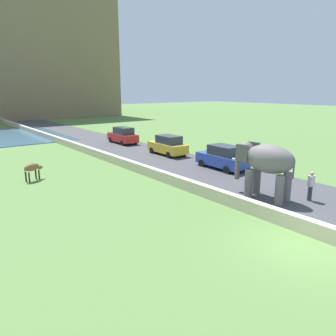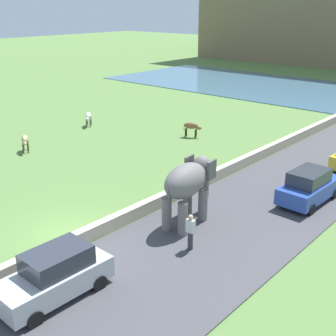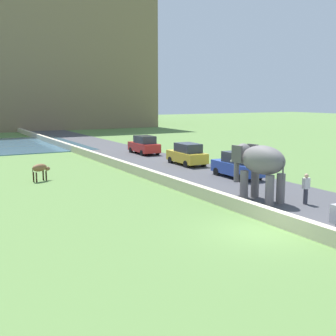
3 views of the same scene
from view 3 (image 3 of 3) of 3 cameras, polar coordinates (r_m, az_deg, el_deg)
name	(u,v)px [view 3 (image 3 of 3)]	position (r m, az deg, el deg)	size (l,w,h in m)	color
ground_plane	(262,232)	(18.52, 12.08, -8.12)	(220.00, 220.00, 0.00)	#567A3D
road_surface	(151,161)	(37.63, -2.21, 0.89)	(7.00, 120.00, 0.06)	#424247
barrier_wall	(119,164)	(34.22, -6.39, 0.51)	(0.40, 110.00, 0.65)	beige
elephant	(259,163)	(23.38, 11.75, 0.60)	(1.72, 3.55, 2.99)	slate
person_beside_elephant	(306,188)	(23.38, 17.41, -2.53)	(0.36, 0.22, 1.63)	#33333D
car_red	(144,145)	(42.29, -3.10, 2.98)	(1.85, 4.03, 1.80)	red
car_yellow	(187,154)	(35.38, 2.49, 1.77)	(1.90, 4.05, 1.80)	gold
car_blue	(238,165)	(30.03, 9.01, 0.35)	(1.91, 4.06, 1.80)	#2D4CA8
cow_brown	(40,169)	(29.89, -16.21, -0.07)	(1.40, 0.89, 1.15)	brown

